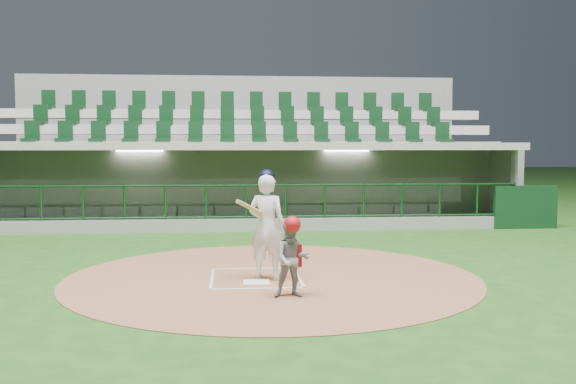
# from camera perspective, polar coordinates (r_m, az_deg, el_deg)

# --- Properties ---
(ground) EXTENTS (120.00, 120.00, 0.00)m
(ground) POSITION_cam_1_polar(r_m,az_deg,el_deg) (11.51, -2.97, -7.40)
(ground) COLOR #1D4814
(ground) RESTS_ON ground
(dirt_circle) EXTENTS (7.20, 7.20, 0.01)m
(dirt_circle) POSITION_cam_1_polar(r_m,az_deg,el_deg) (11.33, -1.40, -7.55)
(dirt_circle) COLOR brown
(dirt_circle) RESTS_ON ground
(home_plate) EXTENTS (0.43, 0.43, 0.02)m
(home_plate) POSITION_cam_1_polar(r_m,az_deg,el_deg) (10.82, -2.83, -8.02)
(home_plate) COLOR white
(home_plate) RESTS_ON dirt_circle
(batter_box_chalk) EXTENTS (1.55, 1.80, 0.01)m
(batter_box_chalk) POSITION_cam_1_polar(r_m,az_deg,el_deg) (11.21, -2.91, -7.62)
(batter_box_chalk) COLOR white
(batter_box_chalk) RESTS_ON ground
(dugout_structure) EXTENTS (16.40, 3.70, 3.00)m
(dugout_structure) POSITION_cam_1_polar(r_m,az_deg,el_deg) (19.17, -3.65, 0.05)
(dugout_structure) COLOR slate
(dugout_structure) RESTS_ON ground
(seating_deck) EXTENTS (17.00, 6.72, 5.15)m
(seating_deck) POSITION_cam_1_polar(r_m,az_deg,el_deg) (22.20, -4.08, 1.80)
(seating_deck) COLOR slate
(seating_deck) RESTS_ON ground
(batter) EXTENTS (0.93, 0.97, 1.89)m
(batter) POSITION_cam_1_polar(r_m,az_deg,el_deg) (10.97, -1.91, -2.92)
(batter) COLOR white
(batter) RESTS_ON dirt_circle
(catcher) EXTENTS (0.56, 0.44, 1.23)m
(catcher) POSITION_cam_1_polar(r_m,az_deg,el_deg) (9.71, 0.37, -5.82)
(catcher) COLOR gray
(catcher) RESTS_ON dirt_circle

